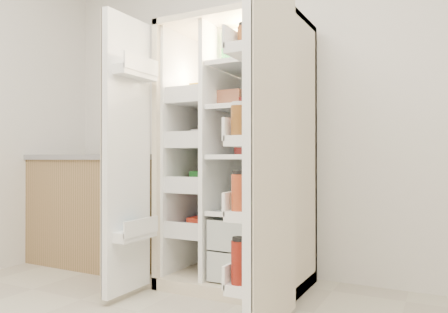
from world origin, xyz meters
The scene contains 5 objects.
wall_back centered at (0.00, 2.00, 1.35)m, with size 4.00×0.02×2.70m, color silver.
refrigerator centered at (-0.15, 1.65, 0.75)m, with size 0.92×0.70×1.80m.
freezer_door centered at (-0.66, 1.05, 0.89)m, with size 0.15×0.40×1.72m.
fridge_door centered at (0.32, 0.96, 0.87)m, with size 0.17×0.58×1.72m.
kitchen_counter centered at (-1.46, 1.65, 0.45)m, with size 1.24×0.66×0.90m.
Camera 1 is at (1.11, -1.02, 0.87)m, focal length 34.00 mm.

